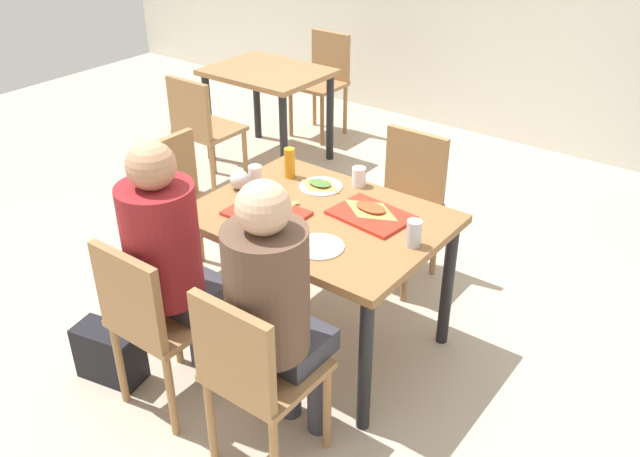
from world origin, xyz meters
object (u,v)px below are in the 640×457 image
Objects in this scene: person_in_brown_jacket at (274,302)px; pizza_slice_a at (270,208)px; tray_red_near at (267,213)px; chair_near_left at (152,316)px; foil_bundle at (240,180)px; chair_near_right at (253,371)px; chair_far_side at (405,195)px; handbag at (110,353)px; paper_plate_near_edge at (319,247)px; paper_plate_center at (321,186)px; condiment_bottle at (290,163)px; tray_red_far at (371,215)px; background_chair_far at (324,76)px; background_table at (268,86)px; main_table at (320,232)px; soda_can at (414,233)px; chair_left_end at (184,202)px; pizza_slice_c at (320,184)px; plastic_cup_a at (359,177)px; person_in_red at (170,253)px; background_chair_near at (201,126)px; pizza_slice_b at (371,208)px; plastic_cup_c at (255,175)px; plastic_cup_b at (274,240)px.

person_in_brown_jacket reaches higher than pizza_slice_a.
pizza_slice_a is (-0.00, 0.03, 0.02)m from tray_red_near.
chair_near_left is 0.87m from foil_bundle.
chair_near_right is at bearing -53.53° from tray_red_near.
handbag is (-0.64, -1.65, -0.37)m from chair_far_side.
paper_plate_near_edge is 2.20× the size of foil_bundle.
chair_far_side is 8.69× the size of foil_bundle.
foil_bundle is (-0.32, -0.26, 0.05)m from paper_plate_center.
condiment_bottle is at bearing 139.11° from paper_plate_near_edge.
chair_far_side reaches higher than tray_red_far.
foil_bundle is (-0.69, -0.15, 0.04)m from tray_red_far.
tray_red_far is at bearing -16.04° from paper_plate_center.
background_table is at bearing -90.00° from background_chair_far.
soda_can is at bearing 2.52° from main_table.
chair_far_side is 1.00× the size of background_chair_far.
background_chair_far is at bearing 107.94° from chair_left_end.
soda_can is (0.67, -0.21, 0.04)m from pizza_slice_c.
chair_left_end is 1.79m from background_table.
tray_red_near is 0.49m from tray_red_far.
plastic_cup_a is 0.62× the size of condiment_bottle.
tray_red_far is at bearing 58.61° from person_in_red.
chair_near_left is 8.69× the size of plastic_cup_a.
person_in_red reaches higher than background_chair_near.
plastic_cup_a is (0.17, 0.49, 0.03)m from pizza_slice_a.
tray_red_far is at bearing -53.31° from pizza_slice_b.
condiment_bottle is (-0.66, 0.91, 0.06)m from person_in_brown_jacket.
pizza_slice_c is at bearing -138.29° from plastic_cup_a.
chair_far_side is 0.97× the size of background_table.
paper_plate_center reaches higher than main_table.
pizza_slice_a is 1.04m from handbag.
tray_red_near and tray_red_far have the same top height.
paper_plate_center is 2.20× the size of plastic_cup_c.
plastic_cup_c is 1.53m from background_chair_near.
handbag is at bearing -178.96° from chair_near_right.
soda_can is at bearing 37.07° from handbag.
person_in_brown_jacket is at bearing -49.83° from plastic_cup_b.
foil_bundle is (-0.67, -0.18, 0.03)m from pizza_slice_b.
pizza_slice_a is (0.09, 0.69, 0.26)m from chair_near_left.
chair_near_right is 8.69× the size of plastic_cup_b.
pizza_slice_b is 0.70m from foil_bundle.
plastic_cup_c is 2.62m from background_chair_far.
background_chair_far is (-1.92, 2.22, -0.24)m from tray_red_far.
person_in_brown_jacket reaches higher than tray_red_near.
paper_plate_center is (-0.17, 0.24, 0.10)m from main_table.
background_chair_near reaches higher than plastic_cup_c.
background_chair_near is (-1.90, 0.73, -0.26)m from pizza_slice_b.
pizza_slice_c is (0.03, 0.36, -0.01)m from pizza_slice_a.
chair_near_right is at bearing -78.70° from paper_plate_near_edge.
paper_plate_center is 0.24× the size of background_table.
background_chair_far is at bearing 122.50° from condiment_bottle.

